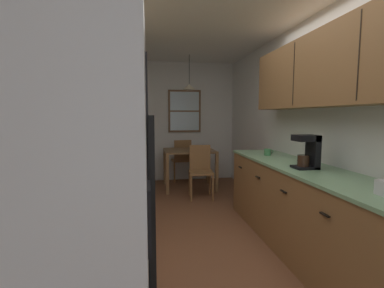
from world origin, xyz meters
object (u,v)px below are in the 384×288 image
at_px(dining_table, 189,156).
at_px(dining_chair_far, 182,158).
at_px(refrigerator, 52,253).
at_px(trash_bin, 141,182).
at_px(mug_by_coffeemaker, 268,152).
at_px(stove_range, 83,265).
at_px(coffee_maker, 308,151).
at_px(microwave_over_range, 54,74).
at_px(storage_canister, 96,167).
at_px(dining_chair_near, 201,169).

bearing_deg(dining_table, dining_chair_far, 97.03).
xyz_separation_m(refrigerator, trash_bin, (0.24, 3.43, -0.57)).
xyz_separation_m(dining_chair_far, mug_by_coffeemaker, (0.83, -2.48, 0.44)).
xyz_separation_m(stove_range, coffee_maker, (1.97, 0.71, 0.60)).
bearing_deg(dining_table, mug_by_coffeemaker, -68.07).
relative_size(coffee_maker, mug_by_coffeemaker, 2.68).
xyz_separation_m(microwave_over_range, coffee_maker, (2.08, 0.70, -0.59)).
relative_size(stove_range, trash_bin, 1.67).
distance_m(microwave_over_range, storage_canister, 0.90).
distance_m(stove_range, mug_by_coffeemaker, 2.58).
height_order(dining_table, dining_chair_far, dining_chair_far).
distance_m(storage_canister, coffee_maker, 1.98).
bearing_deg(trash_bin, mug_by_coffeemaker, -34.42).
distance_m(refrigerator, stove_range, 0.80).
distance_m(dining_table, coffee_maker, 2.91).
bearing_deg(dining_chair_far, refrigerator, -102.72).
relative_size(stove_range, dining_chair_near, 1.22).
xyz_separation_m(dining_chair_far, storage_canister, (-1.14, -3.49, 0.49)).
distance_m(dining_chair_near, coffee_maker, 2.33).
height_order(refrigerator, storage_canister, refrigerator).
distance_m(refrigerator, storage_canister, 1.28).
xyz_separation_m(trash_bin, storage_canister, (-0.30, -2.15, 0.66)).
xyz_separation_m(dining_chair_far, coffee_maker, (0.84, -3.38, 0.57)).
height_order(dining_chair_near, trash_bin, dining_chair_near).
xyz_separation_m(dining_table, mug_by_coffeemaker, (0.75, -1.87, 0.30)).
distance_m(storage_canister, mug_by_coffeemaker, 2.21).
height_order(dining_chair_near, mug_by_coffeemaker, mug_by_coffeemaker).
bearing_deg(coffee_maker, refrigerator, -144.14).
distance_m(stove_range, dining_chair_near, 3.15).
distance_m(microwave_over_range, dining_chair_near, 3.40).
xyz_separation_m(stove_range, microwave_over_range, (-0.11, 0.00, 1.19)).
distance_m(dining_chair_far, coffee_maker, 3.53).
xyz_separation_m(dining_chair_near, dining_chair_far, (-0.18, 1.22, 0.00)).
xyz_separation_m(storage_canister, mug_by_coffeemaker, (1.97, 1.01, -0.05)).
relative_size(refrigerator, dining_chair_far, 2.00).
bearing_deg(microwave_over_range, dining_table, 69.19).
xyz_separation_m(refrigerator, storage_canister, (-0.06, 1.27, 0.09)).
height_order(microwave_over_range, trash_bin, microwave_over_range).
xyz_separation_m(coffee_maker, mug_by_coffeemaker, (-0.01, 0.90, -0.13)).
bearing_deg(coffee_maker, stove_range, -160.29).
height_order(stove_range, microwave_over_range, microwave_over_range).
bearing_deg(trash_bin, storage_canister, -97.93).
relative_size(trash_bin, coffee_maker, 2.00).
xyz_separation_m(microwave_over_range, dining_chair_near, (1.43, 2.87, -1.16)).
xyz_separation_m(dining_chair_near, storage_canister, (-1.32, -2.27, 0.49)).
bearing_deg(trash_bin, coffee_maker, -50.71).
bearing_deg(stove_range, storage_canister, 90.54).
distance_m(trash_bin, storage_canister, 2.27).
relative_size(dining_chair_near, mug_by_coffeemaker, 7.31).
bearing_deg(dining_table, coffee_maker, -74.67).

